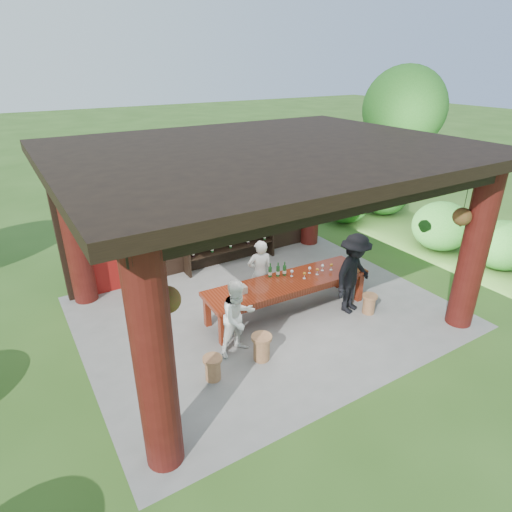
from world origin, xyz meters
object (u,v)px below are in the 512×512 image
guest_woman (238,318)px  napkin_basket (240,290)px  stool_far_left (213,368)px  guest_man (354,274)px  tasting_table (287,286)px  host (260,273)px  wine_shelf (230,225)px  stool_near_right (369,303)px  stool_near_left (262,347)px

guest_woman → napkin_basket: 0.85m
stool_far_left → guest_man: 3.56m
tasting_table → host: size_ratio=2.41×
wine_shelf → stool_near_right: (1.35, -3.63, -0.88)m
tasting_table → wine_shelf: bearing=87.6°
stool_far_left → host: host is taller
wine_shelf → host: 2.16m
wine_shelf → tasting_table: bearing=-92.4°
napkin_basket → stool_far_left: bearing=-135.8°
wine_shelf → stool_far_left: wine_shelf is taller
stool_near_right → host: host is taller
host → guest_man: size_ratio=0.86×
tasting_table → napkin_basket: napkin_basket is taller
host → napkin_basket: bearing=51.4°
tasting_table → stool_near_left: 1.71m
host → guest_man: guest_man is taller
wine_shelf → host: bearing=-101.1°
stool_near_left → host: 1.99m
guest_woman → tasting_table: bearing=14.6°
napkin_basket → tasting_table: bearing=-4.1°
wine_shelf → guest_woman: wine_shelf is taller
stool_far_left → guest_woman: size_ratio=0.30×
wine_shelf → guest_man: (1.10, -3.34, -0.23)m
stool_near_right → napkin_basket: (-2.55, 1.01, 0.59)m
stool_far_left → guest_man: bearing=7.0°
guest_woman → napkin_basket: bearing=50.2°
stool_near_left → tasting_table: bearing=39.1°
host → guest_woman: 1.76m
guest_man → napkin_basket: bearing=145.3°
wine_shelf → guest_man: bearing=-71.8°
tasting_table → stool_near_right: (1.46, -0.93, -0.41)m
wine_shelf → stool_far_left: bearing=-122.3°
wine_shelf → napkin_basket: 2.90m
guest_man → stool_far_left: bearing=169.7°
stool_near_right → napkin_basket: size_ratio=1.64×
wine_shelf → stool_near_left: (-1.41, -3.75, -0.85)m
stool_near_left → stool_far_left: (-0.97, -0.02, -0.03)m
stool_near_left → guest_man: guest_man is taller
tasting_table → stool_near_right: 1.78m
tasting_table → stool_near_right: tasting_table is taller
stool_near_right → guest_woman: 3.05m
wine_shelf → guest_man: wine_shelf is taller
stool_near_right → stool_far_left: (-3.73, -0.14, 0.01)m
stool_near_right → tasting_table: bearing=147.6°
stool_near_right → stool_far_left: 3.73m
guest_man → tasting_table: bearing=134.7°
tasting_table → guest_woman: size_ratio=2.47×
stool_near_right → host: 2.40m
stool_near_right → guest_man: bearing=131.7°
tasting_table → stool_near_left: (-1.29, -1.05, -0.38)m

